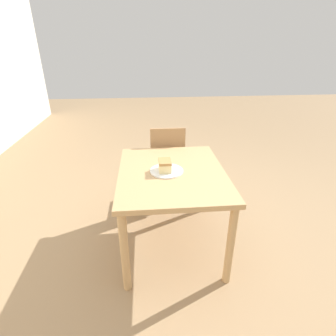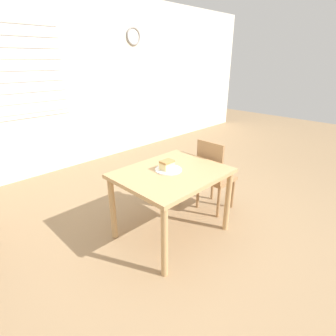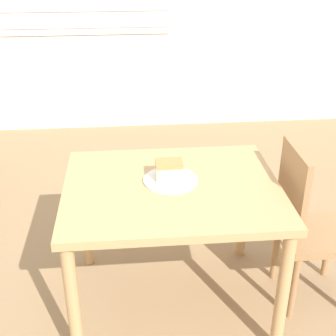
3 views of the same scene
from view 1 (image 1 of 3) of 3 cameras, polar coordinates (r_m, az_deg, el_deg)
ground_plane at (r=2.61m, az=9.89°, el=-14.65°), size 14.00×14.00×0.00m
dining_table_near at (r=2.16m, az=0.83°, el=-3.04°), size 1.05×0.85×0.73m
chair_near_window at (r=2.85m, az=-0.22°, el=1.03°), size 0.37×0.37×0.91m
plate at (r=2.10m, az=-0.31°, el=-0.61°), size 0.27×0.27×0.01m
cake_slice at (r=2.08m, az=-0.69°, el=0.55°), size 0.13×0.10×0.09m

